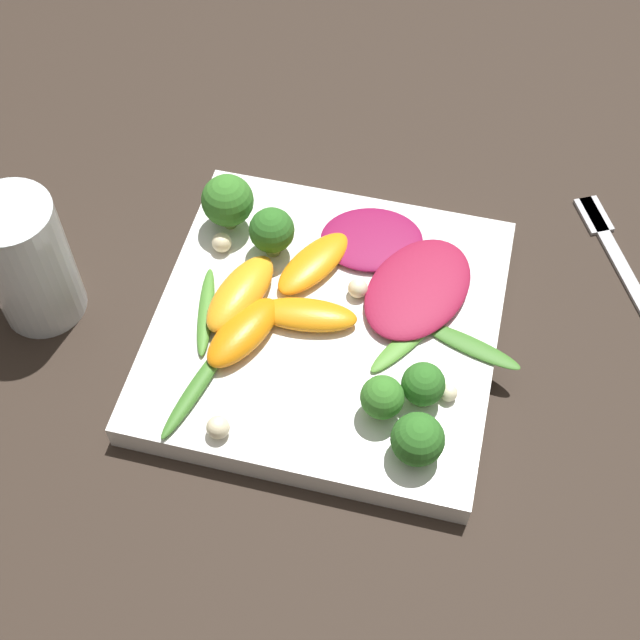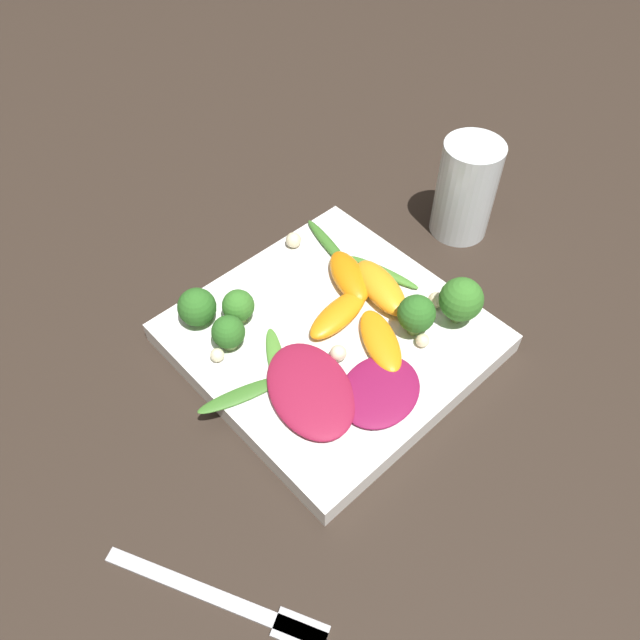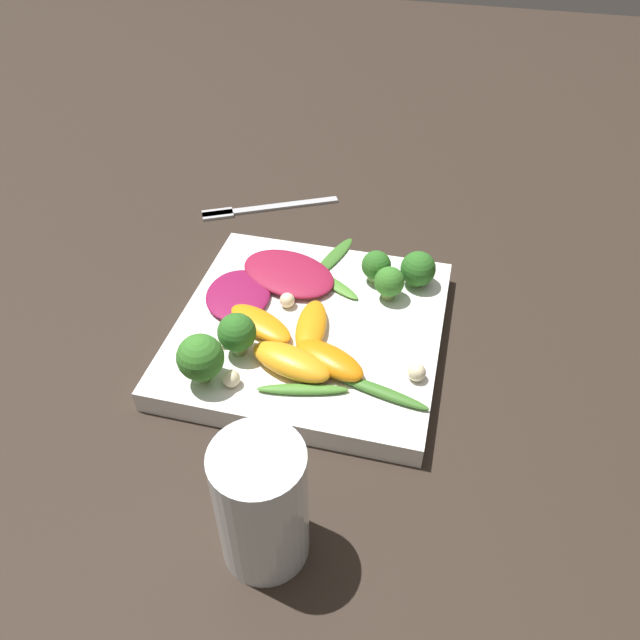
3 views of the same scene
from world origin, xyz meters
The scene contains 24 objects.
ground_plane centered at (0.00, 0.00, 0.00)m, with size 2.40×2.40×0.00m, color #2D231C.
plate centered at (0.00, 0.00, 0.01)m, with size 0.26×0.26×0.02m.
drinking_glass centered at (-0.02, 0.22, 0.06)m, with size 0.06×0.06×0.11m.
fork centered at (0.13, -0.22, 0.00)m, with size 0.17×0.10×0.01m.
radicchio_leaf_0 centered at (0.04, -0.06, 0.03)m, with size 0.12×0.10×0.01m.
radicchio_leaf_1 centered at (0.08, -0.02, 0.03)m, with size 0.08×0.10×0.01m.
orange_segment_0 centered at (-0.03, 0.06, 0.03)m, with size 0.08×0.06×0.02m.
orange_segment_1 centered at (0.04, 0.02, 0.03)m, with size 0.08×0.06×0.01m.
orange_segment_2 centered at (-0.01, 0.01, 0.03)m, with size 0.04×0.08×0.02m.
orange_segment_3 centered at (0.00, 0.07, 0.03)m, with size 0.09×0.05×0.02m.
broccoli_floret_0 centered at (0.07, 0.10, 0.05)m, with size 0.04×0.04×0.05m.
broccoli_floret_1 centered at (0.05, 0.06, 0.05)m, with size 0.04×0.04×0.04m.
broccoli_floret_2 centered at (-0.05, -0.08, 0.04)m, with size 0.03×0.03×0.04m.
broccoli_floret_3 centered at (-0.09, -0.08, 0.04)m, with size 0.04×0.04×0.04m.
broccoli_floret_4 centered at (-0.07, -0.06, 0.04)m, with size 0.03×0.03×0.04m.
arugula_sprig_0 centered at (-0.08, 0.08, 0.03)m, with size 0.09×0.03×0.01m.
arugula_sprig_1 centered at (-0.01, -0.06, 0.03)m, with size 0.07×0.05×0.01m.
arugula_sprig_2 centered at (0.00, -0.11, 0.03)m, with size 0.04×0.08×0.00m.
arugula_sprig_3 centered at (-0.02, 0.09, 0.03)m, with size 0.08×0.03×0.01m.
macadamia_nut_0 centered at (0.05, 0.10, 0.03)m, with size 0.02×0.02×0.02m.
macadamia_nut_1 centered at (-0.11, 0.05, 0.03)m, with size 0.02×0.02×0.02m.
macadamia_nut_2 centered at (0.07, 0.05, 0.03)m, with size 0.01×0.01×0.01m.
macadamia_nut_3 centered at (0.03, -0.02, 0.03)m, with size 0.02×0.02×0.02m.
macadamia_nut_4 centered at (-0.05, -0.10, 0.03)m, with size 0.01×0.01×0.01m.
Camera 2 is at (0.26, -0.26, 0.49)m, focal length 35.00 mm.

